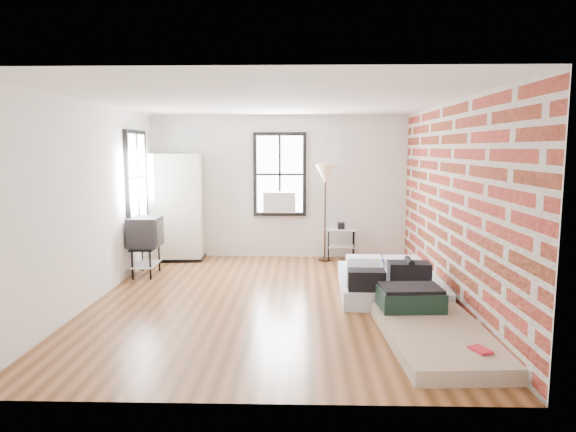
{
  "coord_description": "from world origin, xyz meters",
  "views": [
    {
      "loc": [
        0.43,
        -7.1,
        2.16
      ],
      "look_at": [
        0.23,
        0.3,
        1.18
      ],
      "focal_mm": 32.0,
      "sensor_mm": 36.0,
      "label": 1
    }
  ],
  "objects_px": {
    "wardrobe": "(176,208)",
    "floor_lamp": "(325,178)",
    "side_table": "(341,235)",
    "mattress_main": "(389,282)",
    "tv_stand": "(146,234)",
    "mattress_bare": "(431,327)"
  },
  "relations": [
    {
      "from": "wardrobe",
      "to": "floor_lamp",
      "type": "distance_m",
      "value": 2.94
    },
    {
      "from": "side_table",
      "to": "mattress_main",
      "type": "bearing_deg",
      "value": -76.63
    },
    {
      "from": "side_table",
      "to": "tv_stand",
      "type": "bearing_deg",
      "value": -158.81
    },
    {
      "from": "mattress_main",
      "to": "tv_stand",
      "type": "xyz_separation_m",
      "value": [
        -3.96,
        0.98,
        0.54
      ]
    },
    {
      "from": "tv_stand",
      "to": "floor_lamp",
      "type": "bearing_deg",
      "value": 20.46
    },
    {
      "from": "floor_lamp",
      "to": "tv_stand",
      "type": "distance_m",
      "value": 3.45
    },
    {
      "from": "floor_lamp",
      "to": "tv_stand",
      "type": "bearing_deg",
      "value": -157.96
    },
    {
      "from": "mattress_main",
      "to": "floor_lamp",
      "type": "relative_size",
      "value": 1.09
    },
    {
      "from": "mattress_bare",
      "to": "side_table",
      "type": "bearing_deg",
      "value": 96.45
    },
    {
      "from": "floor_lamp",
      "to": "tv_stand",
      "type": "xyz_separation_m",
      "value": [
        -3.09,
        -1.25,
        -0.88
      ]
    },
    {
      "from": "side_table",
      "to": "tv_stand",
      "type": "xyz_separation_m",
      "value": [
        -3.41,
        -1.32,
        0.22
      ]
    },
    {
      "from": "mattress_main",
      "to": "side_table",
      "type": "height_order",
      "value": "side_table"
    },
    {
      "from": "wardrobe",
      "to": "mattress_main",
      "type": "bearing_deg",
      "value": -33.5
    },
    {
      "from": "wardrobe",
      "to": "tv_stand",
      "type": "bearing_deg",
      "value": -102.41
    },
    {
      "from": "wardrobe",
      "to": "side_table",
      "type": "height_order",
      "value": "wardrobe"
    },
    {
      "from": "mattress_main",
      "to": "side_table",
      "type": "bearing_deg",
      "value": 105.21
    },
    {
      "from": "mattress_main",
      "to": "mattress_bare",
      "type": "distance_m",
      "value": 1.86
    },
    {
      "from": "side_table",
      "to": "wardrobe",
      "type": "bearing_deg",
      "value": -178.75
    },
    {
      "from": "mattress_bare",
      "to": "tv_stand",
      "type": "xyz_separation_m",
      "value": [
        -4.13,
        2.83,
        0.58
      ]
    },
    {
      "from": "mattress_bare",
      "to": "wardrobe",
      "type": "bearing_deg",
      "value": 130.46
    },
    {
      "from": "wardrobe",
      "to": "side_table",
      "type": "distance_m",
      "value": 3.24
    },
    {
      "from": "wardrobe",
      "to": "mattress_bare",
      "type": "bearing_deg",
      "value": -48.9
    }
  ]
}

